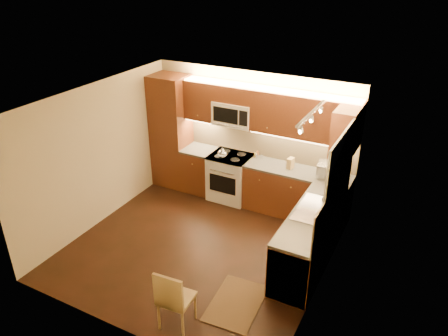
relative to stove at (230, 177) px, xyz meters
The scene contains 37 objects.
floor 1.76m from the stove, 79.85° to the right, with size 4.00×4.00×0.01m, color black.
ceiling 2.66m from the stove, 79.85° to the right, with size 4.00×4.00×0.01m, color beige.
wall_back 0.91m from the stove, 47.29° to the left, with size 4.00×0.01×2.50m, color beige.
wall_front 3.77m from the stove, 85.33° to the right, with size 4.00×0.01×2.50m, color beige.
wall_left 2.51m from the stove, 135.42° to the right, with size 0.01×4.00×2.50m, color beige.
wall_right 2.95m from the stove, 36.06° to the right, with size 0.01×4.00×2.50m, color beige.
pantry 1.52m from the stove, behind, with size 0.70×0.60×2.30m, color #4E1B10.
base_cab_back_left 0.69m from the stove, behind, with size 0.62×0.60×0.86m, color #4E1B10.
counter_back_left 0.81m from the stove, behind, with size 0.62×0.60×0.04m, color #33312E.
base_cab_back_right 1.34m from the stove, ahead, with size 1.92×0.60×0.86m, color #4E1B10.
counter_back_right 1.40m from the stove, ahead, with size 1.92×0.60×0.04m, color #33312E.
base_cab_right 2.37m from the stove, 32.52° to the right, with size 0.60×2.00×0.86m, color #4E1B10.
counter_right 2.41m from the stove, 32.52° to the right, with size 0.60×2.00×0.04m, color #33312E.
dishwasher 2.81m from the stove, 44.64° to the right, with size 0.58×0.60×0.84m, color silver.
backsplash_back 1.03m from the stove, 25.86° to the left, with size 3.30×0.02×0.60m, color tan.
backsplash_right 2.72m from the stove, 29.11° to the right, with size 0.02×2.00×0.60m, color tan.
upper_cab_back_left 1.58m from the stove, 167.74° to the left, with size 0.62×0.35×0.75m, color #4E1B10.
upper_cab_back_right 1.95m from the stove, ahead, with size 1.92×0.35×0.75m, color #4E1B10.
upper_cab_bridge 1.64m from the stove, 90.00° to the left, with size 0.76×0.35×0.31m, color #4E1B10.
upper_cab_right_corner 2.57m from the stove, ahead, with size 0.35×0.50×0.75m, color #4E1B10.
stove is the anchor object (origin of this frame).
microwave 1.27m from the stove, 90.00° to the left, with size 0.76×0.38×0.44m, color silver, non-canonical shape.
window_frame 2.79m from the stove, 26.21° to the right, with size 0.03×1.44×1.24m, color silver.
window_blinds 2.77m from the stove, 26.41° to the right, with size 0.02×1.36×1.16m, color silver.
sink 2.35m from the stove, 29.36° to the right, with size 0.52×0.86×0.15m, color silver, non-canonical shape.
faucet 2.52m from the stove, 27.30° to the right, with size 0.20×0.04×0.30m, color silver, non-canonical shape.
track_light_bar 3.01m from the stove, 34.57° to the right, with size 0.04×1.20×0.03m, color silver.
kettle 0.59m from the stove, 129.34° to the right, with size 0.18×0.18×0.20m, color silver, non-canonical shape.
toaster_oven 1.98m from the stove, ahead, with size 0.42×0.31×0.25m, color silver.
knife_block 1.30m from the stove, ahead, with size 0.09×0.14×0.20m, color olive.
spice_jar_a 0.70m from the stove, 17.66° to the left, with size 0.05×0.05×0.09m, color silver.
spice_jar_b 0.68m from the stove, 22.11° to the left, with size 0.05×0.05×0.09m, color olive.
spice_jar_c 0.76m from the stove, 18.62° to the left, with size 0.05×0.05×0.09m, color silver.
spice_jar_d 0.71m from the stove, 31.06° to the left, with size 0.05×0.05×0.09m, color brown.
soap_bottle 2.37m from the stove, 20.91° to the right, with size 0.08×0.08×0.18m, color silver.
rug 2.97m from the stove, 61.47° to the right, with size 0.66×0.99×0.01m, color black.
dining_chair 3.37m from the stove, 74.86° to the right, with size 0.40×0.40×0.91m, color olive, non-canonical shape.
Camera 1 is at (3.06, -5.00, 4.36)m, focal length 34.64 mm.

